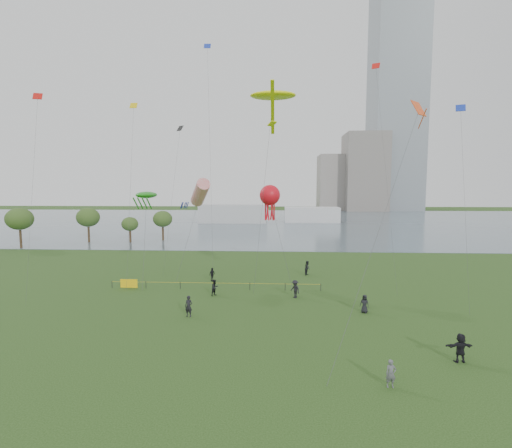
{
  "coord_description": "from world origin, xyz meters",
  "views": [
    {
      "loc": [
        1.93,
        -26.28,
        11.6
      ],
      "look_at": [
        0.0,
        10.0,
        8.0
      ],
      "focal_mm": 26.0,
      "sensor_mm": 36.0,
      "label": 1
    }
  ],
  "objects_px": {
    "kite_flyer": "(391,374)",
    "kite_octopus": "(270,196)",
    "fence": "(162,284)",
    "kite_stingray": "(273,96)"
  },
  "relations": [
    {
      "from": "fence",
      "to": "kite_octopus",
      "type": "xyz_separation_m",
      "value": [
        12.32,
        1.7,
        10.1
      ]
    },
    {
      "from": "kite_stingray",
      "to": "fence",
      "type": "bearing_deg",
      "value": -174.8
    },
    {
      "from": "kite_flyer",
      "to": "kite_octopus",
      "type": "xyz_separation_m",
      "value": [
        -7.41,
        21.78,
        9.83
      ]
    },
    {
      "from": "fence",
      "to": "kite_flyer",
      "type": "distance_m",
      "value": 28.15
    },
    {
      "from": "kite_flyer",
      "to": "kite_stingray",
      "type": "xyz_separation_m",
      "value": [
        -7.12,
        22.7,
        21.2
      ]
    },
    {
      "from": "kite_flyer",
      "to": "kite_octopus",
      "type": "distance_m",
      "value": 25.02
    },
    {
      "from": "kite_flyer",
      "to": "kite_stingray",
      "type": "relative_size",
      "value": 0.07
    },
    {
      "from": "kite_stingray",
      "to": "kite_octopus",
      "type": "bearing_deg",
      "value": -114.43
    },
    {
      "from": "fence",
      "to": "kite_flyer",
      "type": "xyz_separation_m",
      "value": [
        19.74,
        -20.08,
        0.27
      ]
    },
    {
      "from": "fence",
      "to": "kite_flyer",
      "type": "height_order",
      "value": "kite_flyer"
    }
  ]
}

